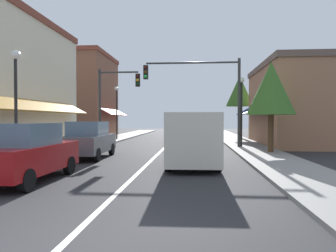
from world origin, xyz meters
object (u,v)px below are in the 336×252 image
at_px(parked_car_nearest_left, 25,153).
at_px(tree_right_far, 240,91).
at_px(parked_car_second_left, 89,140).
at_px(street_lamp_left_far, 117,104).
at_px(tree_right_near, 271,89).
at_px(street_lamp_right_mid, 241,100).
at_px(traffic_signal_left_corner, 113,95).
at_px(traffic_signal_mast_arm, 205,86).
at_px(street_lamp_left_near, 16,88).
at_px(van_in_lane, 192,137).

bearing_deg(parked_car_nearest_left, tree_right_far, 67.51).
height_order(parked_car_nearest_left, parked_car_second_left, same).
bearing_deg(street_lamp_left_far, tree_right_near, -42.45).
bearing_deg(parked_car_second_left, street_lamp_right_mid, 34.45).
bearing_deg(traffic_signal_left_corner, traffic_signal_mast_arm, -14.30).
distance_m(traffic_signal_left_corner, tree_right_far, 13.29).
xyz_separation_m(traffic_signal_mast_arm, street_lamp_left_far, (-7.47, 6.88, -0.81)).
distance_m(parked_car_nearest_left, traffic_signal_left_corner, 13.43).
xyz_separation_m(traffic_signal_left_corner, street_lamp_right_mid, (8.77, -1.48, -0.50)).
xyz_separation_m(street_lamp_left_near, tree_right_near, (10.93, 5.85, 0.44)).
bearing_deg(traffic_signal_left_corner, parked_car_nearest_left, -86.94).
relative_size(van_in_lane, traffic_signal_left_corner, 0.96).
height_order(street_lamp_right_mid, street_lamp_left_far, street_lamp_left_far).
relative_size(parked_car_nearest_left, parked_car_second_left, 1.00).
height_order(parked_car_nearest_left, street_lamp_left_far, street_lamp_left_far).
bearing_deg(tree_right_near, parked_car_second_left, -164.44).
relative_size(parked_car_second_left, street_lamp_left_near, 0.91).
bearing_deg(street_lamp_right_mid, tree_right_far, 82.81).
bearing_deg(tree_right_near, street_lamp_right_mid, 108.52).
distance_m(van_in_lane, street_lamp_left_near, 7.14).
distance_m(traffic_signal_mast_arm, tree_right_near, 4.66).
bearing_deg(street_lamp_left_near, tree_right_far, 59.98).
height_order(street_lamp_left_far, tree_right_far, tree_right_far).
height_order(street_lamp_right_mid, tree_right_far, tree_right_far).
bearing_deg(van_in_lane, street_lamp_right_mid, 67.26).
bearing_deg(street_lamp_right_mid, street_lamp_left_near, -137.20).
bearing_deg(street_lamp_left_near, traffic_signal_left_corner, 84.28).
bearing_deg(traffic_signal_mast_arm, traffic_signal_left_corner, 165.70).
relative_size(tree_right_near, tree_right_far, 0.83).
distance_m(traffic_signal_left_corner, tree_right_near, 10.94).
bearing_deg(traffic_signal_left_corner, tree_right_near, -25.66).
height_order(parked_car_second_left, street_lamp_left_near, street_lamp_left_near).
xyz_separation_m(van_in_lane, street_lamp_left_far, (-6.73, 14.53, 2.05)).
bearing_deg(traffic_signal_mast_arm, street_lamp_right_mid, 3.77).
distance_m(parked_car_second_left, traffic_signal_left_corner, 7.82).
relative_size(street_lamp_left_near, tree_right_near, 0.91).
bearing_deg(tree_right_far, traffic_signal_mast_arm, -109.44).
bearing_deg(tree_right_far, tree_right_near, -90.80).
xyz_separation_m(traffic_signal_left_corner, street_lamp_left_near, (-1.06, -10.59, -0.52)).
distance_m(parked_car_nearest_left, street_lamp_right_mid, 14.35).
xyz_separation_m(street_lamp_left_far, tree_right_far, (11.09, 3.40, 1.32)).
relative_size(traffic_signal_mast_arm, traffic_signal_left_corner, 1.14).
bearing_deg(traffic_signal_mast_arm, parked_car_nearest_left, -116.46).
distance_m(traffic_signal_mast_arm, traffic_signal_left_corner, 6.64).
bearing_deg(traffic_signal_left_corner, street_lamp_left_far, 101.26).
xyz_separation_m(street_lamp_left_far, tree_right_near, (10.91, -9.98, 0.32)).
bearing_deg(parked_car_nearest_left, street_lamp_left_far, 96.17).
bearing_deg(parked_car_second_left, traffic_signal_mast_arm, 43.32).
bearing_deg(street_lamp_right_mid, van_in_lane, -111.55).
height_order(parked_car_second_left, tree_right_far, tree_right_far).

